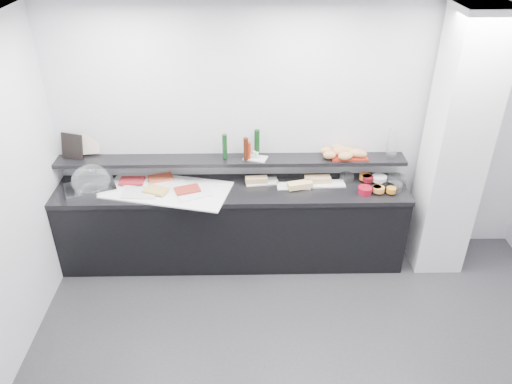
{
  "coord_description": "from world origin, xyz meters",
  "views": [
    {
      "loc": [
        -0.53,
        -2.71,
        3.49
      ],
      "look_at": [
        -0.45,
        1.45,
        1.0
      ],
      "focal_mm": 35.0,
      "sensor_mm": 36.0,
      "label": 1
    }
  ],
  "objects_px": {
    "cloche_base": "(90,188)",
    "framed_print": "(72,146)",
    "condiment_tray": "(255,158)",
    "carafe": "(392,144)",
    "bread_tray": "(348,155)",
    "sandwich_plate_mid": "(293,186)"
  },
  "relations": [
    {
      "from": "cloche_base",
      "to": "bread_tray",
      "type": "xyz_separation_m",
      "value": [
        2.65,
        0.22,
        0.24
      ]
    },
    {
      "from": "framed_print",
      "to": "condiment_tray",
      "type": "xyz_separation_m",
      "value": [
        1.87,
        -0.06,
        -0.12
      ]
    },
    {
      "from": "framed_print",
      "to": "bread_tray",
      "type": "relative_size",
      "value": 0.7
    },
    {
      "from": "sandwich_plate_mid",
      "to": "bread_tray",
      "type": "distance_m",
      "value": 0.66
    },
    {
      "from": "sandwich_plate_mid",
      "to": "framed_print",
      "type": "distance_m",
      "value": 2.3
    },
    {
      "from": "sandwich_plate_mid",
      "to": "carafe",
      "type": "bearing_deg",
      "value": 8.08
    },
    {
      "from": "bread_tray",
      "to": "carafe",
      "type": "xyz_separation_m",
      "value": [
        0.43,
        -0.04,
        0.14
      ]
    },
    {
      "from": "carafe",
      "to": "condiment_tray",
      "type": "bearing_deg",
      "value": -179.76
    },
    {
      "from": "cloche_base",
      "to": "carafe",
      "type": "distance_m",
      "value": 3.11
    },
    {
      "from": "framed_print",
      "to": "condiment_tray",
      "type": "bearing_deg",
      "value": 16.79
    },
    {
      "from": "framed_print",
      "to": "carafe",
      "type": "xyz_separation_m",
      "value": [
        3.27,
        -0.05,
        0.02
      ]
    },
    {
      "from": "bread_tray",
      "to": "sandwich_plate_mid",
      "type": "bearing_deg",
      "value": -163.12
    },
    {
      "from": "cloche_base",
      "to": "bread_tray",
      "type": "height_order",
      "value": "bread_tray"
    },
    {
      "from": "cloche_base",
      "to": "sandwich_plate_mid",
      "type": "distance_m",
      "value": 2.07
    },
    {
      "from": "bread_tray",
      "to": "carafe",
      "type": "distance_m",
      "value": 0.46
    },
    {
      "from": "cloche_base",
      "to": "framed_print",
      "type": "xyz_separation_m",
      "value": [
        -0.19,
        0.23,
        0.36
      ]
    },
    {
      "from": "sandwich_plate_mid",
      "to": "carafe",
      "type": "height_order",
      "value": "carafe"
    },
    {
      "from": "condiment_tray",
      "to": "carafe",
      "type": "height_order",
      "value": "carafe"
    },
    {
      "from": "bread_tray",
      "to": "carafe",
      "type": "bearing_deg",
      "value": -7.12
    },
    {
      "from": "condiment_tray",
      "to": "carafe",
      "type": "xyz_separation_m",
      "value": [
        1.4,
        0.01,
        0.14
      ]
    },
    {
      "from": "condiment_tray",
      "to": "framed_print",
      "type": "bearing_deg",
      "value": -163.72
    },
    {
      "from": "cloche_base",
      "to": "carafe",
      "type": "bearing_deg",
      "value": -18.3
    }
  ]
}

